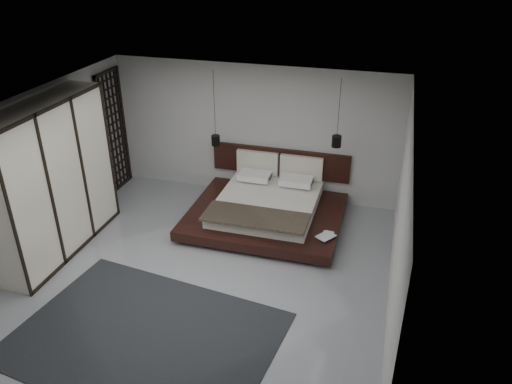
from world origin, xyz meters
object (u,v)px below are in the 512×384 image
(lattice_screen, at_px, (114,132))
(wardrobe, at_px, (51,180))
(pendant_left, at_px, (216,140))
(rug, at_px, (145,337))
(pendant_right, at_px, (337,141))
(bed, at_px, (267,207))

(lattice_screen, distance_m, wardrobe, 2.49)
(pendant_left, height_order, rug, pendant_left)
(pendant_left, distance_m, pendant_right, 2.41)
(lattice_screen, distance_m, bed, 3.71)
(lattice_screen, distance_m, pendant_right, 4.74)
(pendant_right, xyz_separation_m, wardrobe, (-4.48, -2.40, -0.28))
(lattice_screen, distance_m, pendant_left, 2.34)
(pendant_right, bearing_deg, rug, -116.37)
(wardrobe, relative_size, rug, 0.76)
(wardrobe, bearing_deg, rug, -34.35)
(pendant_left, xyz_separation_m, wardrobe, (-2.08, -2.40, -0.04))
(lattice_screen, height_order, pendant_left, pendant_left)
(pendant_right, height_order, rug, pendant_right)
(lattice_screen, xyz_separation_m, wardrobe, (0.25, -2.47, 0.05))
(wardrobe, bearing_deg, bed, 30.41)
(pendant_right, bearing_deg, pendant_left, 180.00)
(bed, distance_m, pendant_right, 1.85)
(pendant_right, relative_size, wardrobe, 0.47)
(lattice_screen, xyz_separation_m, rug, (2.71, -4.15, -1.29))
(rug, bearing_deg, lattice_screen, 123.12)
(lattice_screen, distance_m, rug, 5.12)
(bed, height_order, rug, bed)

